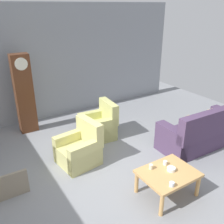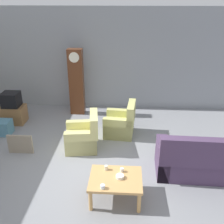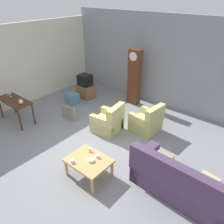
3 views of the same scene
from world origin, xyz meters
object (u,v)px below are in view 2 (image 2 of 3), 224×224
(couch_floral, at_px, (208,161))
(framed_picture_leaning, at_px, (20,144))
(armchair_olive_near, at_px, (83,137))
(tv_crt, at_px, (11,100))
(cup_blue_rimmed, at_px, (103,187))
(storage_box_blue, at_px, (3,127))
(cup_cream_tall, at_px, (106,168))
(armchair_olive_far, at_px, (121,124))
(tv_stand_cabinet, at_px, (14,114))
(bowl_white_stacked, at_px, (120,176))
(grandfather_clock, at_px, (76,82))
(cup_white_porcelain, at_px, (122,170))
(coffee_table_wood, at_px, (116,181))

(couch_floral, height_order, framed_picture_leaning, couch_floral)
(armchair_olive_near, relative_size, tv_crt, 1.92)
(cup_blue_rimmed, bearing_deg, storage_box_blue, 139.24)
(cup_cream_tall, bearing_deg, armchair_olive_far, 84.44)
(tv_stand_cabinet, xyz_separation_m, storage_box_blue, (-0.01, -0.71, -0.06))
(framed_picture_leaning, bearing_deg, tv_stand_cabinet, 117.27)
(armchair_olive_far, bearing_deg, tv_crt, 170.56)
(bowl_white_stacked, bearing_deg, storage_box_blue, 145.23)
(armchair_olive_near, bearing_deg, cup_cream_tall, -65.16)
(framed_picture_leaning, relative_size, storage_box_blue, 1.34)
(grandfather_clock, xyz_separation_m, cup_white_porcelain, (1.50, -3.59, -0.53))
(framed_picture_leaning, xyz_separation_m, cup_white_porcelain, (2.46, -1.19, 0.26))
(coffee_table_wood, bearing_deg, cup_blue_rimmed, -125.82)
(framed_picture_leaning, xyz_separation_m, bowl_white_stacked, (2.43, -1.38, 0.25))
(coffee_table_wood, distance_m, cup_blue_rimmed, 0.37)
(tv_crt, relative_size, bowl_white_stacked, 3.20)
(armchair_olive_far, relative_size, tv_stand_cabinet, 1.35)
(tv_stand_cabinet, bearing_deg, tv_crt, 0.00)
(framed_picture_leaning, bearing_deg, cup_blue_rimmed, -38.13)
(framed_picture_leaning, xyz_separation_m, storage_box_blue, (-0.84, 0.89, -0.04))
(grandfather_clock, distance_m, cup_blue_rimmed, 4.28)
(coffee_table_wood, relative_size, cup_cream_tall, 10.62)
(armchair_olive_far, xyz_separation_m, tv_stand_cabinet, (-3.20, 0.53, -0.05))
(armchair_olive_far, relative_size, cup_white_porcelain, 12.19)
(cup_cream_tall, xyz_separation_m, bowl_white_stacked, (0.27, -0.23, -0.02))
(coffee_table_wood, distance_m, storage_box_blue, 3.92)
(grandfather_clock, xyz_separation_m, tv_crt, (-1.78, -0.80, -0.30))
(tv_crt, distance_m, cup_blue_rimmed, 4.43)
(bowl_white_stacked, bearing_deg, coffee_table_wood, -173.52)
(storage_box_blue, relative_size, cup_white_porcelain, 5.94)
(cup_cream_tall, height_order, bowl_white_stacked, cup_cream_tall)
(coffee_table_wood, xyz_separation_m, framed_picture_leaning, (-2.35, 1.39, -0.16))
(cup_white_porcelain, bearing_deg, grandfather_clock, 112.69)
(couch_floral, height_order, tv_crt, couch_floral)
(bowl_white_stacked, bearing_deg, framed_picture_leaning, 150.39)
(cup_white_porcelain, height_order, cup_blue_rimmed, cup_white_porcelain)
(coffee_table_wood, relative_size, tv_crt, 2.00)
(tv_stand_cabinet, xyz_separation_m, tv_crt, (0.00, 0.00, 0.47))
(cup_blue_rimmed, bearing_deg, framed_picture_leaning, 141.87)
(armchair_olive_far, distance_m, grandfather_clock, 2.07)
(armchair_olive_far, distance_m, tv_stand_cabinet, 3.24)
(couch_floral, height_order, storage_box_blue, couch_floral)
(armchair_olive_far, height_order, tv_crt, tv_crt)
(armchair_olive_far, bearing_deg, tv_stand_cabinet, 170.56)
(couch_floral, relative_size, tv_crt, 4.42)
(couch_floral, bearing_deg, tv_stand_cabinet, 156.47)
(coffee_table_wood, distance_m, tv_stand_cabinet, 4.36)
(armchair_olive_near, relative_size, armchair_olive_far, 1.00)
(tv_stand_cabinet, bearing_deg, framed_picture_leaning, -62.73)
(armchair_olive_far, bearing_deg, couch_floral, -41.96)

